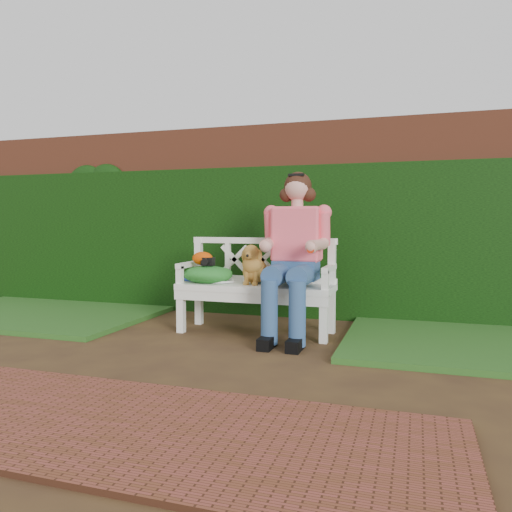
% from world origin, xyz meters
% --- Properties ---
extents(ground, '(60.00, 60.00, 0.00)m').
position_xyz_m(ground, '(0.00, 0.00, 0.00)').
color(ground, '#362217').
extents(brick_wall, '(10.00, 0.30, 2.20)m').
position_xyz_m(brick_wall, '(0.00, 1.90, 1.10)').
color(brick_wall, brown).
rests_on(brick_wall, ground).
extents(ivy_hedge, '(10.00, 0.18, 1.70)m').
position_xyz_m(ivy_hedge, '(0.00, 1.68, 0.85)').
color(ivy_hedge, '#14410B').
rests_on(ivy_hedge, ground).
extents(grass_left, '(2.60, 2.00, 0.05)m').
position_xyz_m(grass_left, '(-2.40, 0.90, 0.03)').
color(grass_left, '#214F1B').
rests_on(grass_left, ground).
extents(grass_right, '(2.60, 2.00, 0.05)m').
position_xyz_m(grass_right, '(2.40, 0.90, 0.03)').
color(grass_right, '#214F1B').
rests_on(grass_right, ground).
extents(brick_paving, '(4.00, 1.20, 0.03)m').
position_xyz_m(brick_paving, '(0.00, -1.60, 0.01)').
color(brick_paving, brown).
rests_on(brick_paving, ground).
extents(garden_bench, '(1.62, 0.70, 0.48)m').
position_xyz_m(garden_bench, '(0.23, 0.74, 0.24)').
color(garden_bench, white).
rests_on(garden_bench, ground).
extents(seated_woman, '(0.82, 1.00, 1.60)m').
position_xyz_m(seated_woman, '(0.62, 0.72, 0.80)').
color(seated_woman, '#D23768').
rests_on(seated_woman, ground).
extents(dog, '(0.28, 0.37, 0.39)m').
position_xyz_m(dog, '(0.21, 0.74, 0.67)').
color(dog, '#985635').
rests_on(dog, garden_bench).
extents(tennis_racket, '(0.68, 0.43, 0.03)m').
position_xyz_m(tennis_racket, '(-0.20, 0.73, 0.50)').
color(tennis_racket, white).
rests_on(tennis_racket, garden_bench).
extents(green_bag, '(0.54, 0.44, 0.17)m').
position_xyz_m(green_bag, '(-0.25, 0.68, 0.57)').
color(green_bag, '#268D15').
rests_on(green_bag, garden_bench).
extents(camera_item, '(0.12, 0.09, 0.08)m').
position_xyz_m(camera_item, '(-0.25, 0.68, 0.69)').
color(camera_item, black).
rests_on(camera_item, green_bag).
extents(baseball_glove, '(0.25, 0.21, 0.13)m').
position_xyz_m(baseball_glove, '(-0.32, 0.71, 0.72)').
color(baseball_glove, '#C64104').
rests_on(baseball_glove, green_bag).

